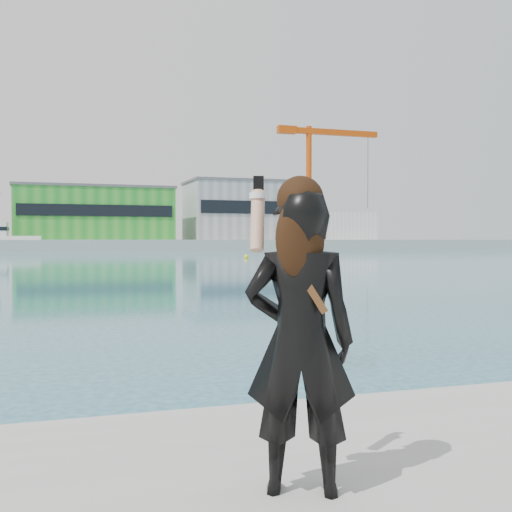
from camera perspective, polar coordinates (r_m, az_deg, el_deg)
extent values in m
cube|color=#9E9E99|center=(133.74, -17.70, 0.96)|extent=(320.00, 40.00, 2.00)
cube|color=#238F2B|center=(132.16, -14.23, 3.58)|extent=(30.00, 16.00, 10.00)
cube|color=black|center=(124.11, -13.96, 3.96)|extent=(28.50, 0.20, 2.20)
cube|color=#59595B|center=(132.46, -14.25, 5.85)|extent=(30.60, 16.32, 0.50)
cube|color=gray|center=(138.26, -0.86, 3.95)|extent=(25.00, 15.00, 12.00)
cube|color=black|center=(131.07, 0.14, 4.35)|extent=(23.75, 0.20, 2.64)
cube|color=#59595B|center=(138.67, -0.86, 6.53)|extent=(25.50, 15.30, 0.50)
cube|color=silver|center=(144.50, 7.74, 2.64)|extent=(12.00, 10.00, 6.00)
cube|color=#DE4B0D|center=(136.67, 4.71, 1.88)|extent=(4.00, 4.00, 2.00)
cylinder|color=#DE4B0D|center=(137.28, 4.72, 6.89)|extent=(1.20, 1.20, 22.00)
cube|color=#DE4B0D|center=(141.01, 7.01, 10.84)|extent=(20.00, 1.20, 1.20)
cube|color=#DE4B0D|center=(136.72, 2.76, 11.15)|extent=(4.00, 1.60, 1.60)
cylinder|color=black|center=(143.52, 9.91, 7.44)|extent=(0.10, 0.10, 16.00)
cylinder|color=silver|center=(127.00, -7.68, 3.25)|extent=(0.16, 0.16, 8.00)
cube|color=red|center=(127.26, -7.42, 4.78)|extent=(1.20, 0.04, 0.80)
sphere|color=#FFF20D|center=(70.40, -0.88, -0.20)|extent=(0.50, 0.50, 0.50)
imported|color=black|center=(3.25, 3.93, -7.62)|extent=(0.65, 0.55, 1.53)
sphere|color=black|center=(3.20, 3.95, 5.04)|extent=(0.23, 0.23, 0.23)
ellipsoid|color=black|center=(3.14, 3.95, 1.57)|extent=(0.25, 0.13, 0.41)
cylinder|color=tan|center=(3.32, 0.14, 3.16)|extent=(0.13, 0.19, 0.33)
cylinder|color=white|center=(3.37, 0.19, 5.39)|extent=(0.09, 0.09, 0.03)
cube|color=black|center=(3.41, 0.23, 6.20)|extent=(0.06, 0.03, 0.11)
cube|color=#4C2D14|center=(3.13, 4.49, -2.34)|extent=(0.20, 0.10, 0.31)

